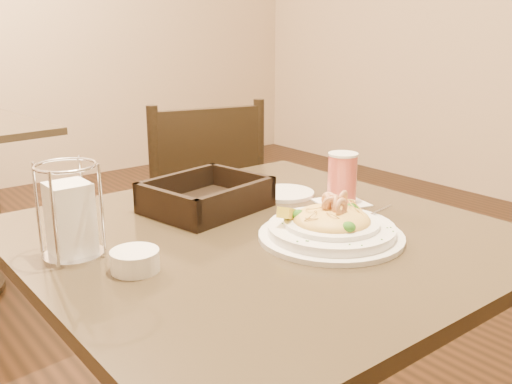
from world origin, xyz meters
TOP-DOWN VIEW (x-y plane):
  - main_table at (0.00, 0.00)m, footprint 0.90×0.90m
  - dining_chair_near at (0.36, 0.80)m, footprint 0.51×0.51m
  - pasta_bowl at (0.08, -0.11)m, footprint 0.32×0.28m
  - drink_glass at (0.27, 0.04)m, footprint 0.13×0.13m
  - bread_basket at (-0.01, 0.19)m, footprint 0.28×0.25m
  - napkin_caddy at (-0.34, 0.12)m, footprint 0.11×0.11m
  - side_plate at (0.21, 0.17)m, footprint 0.17×0.17m
  - butter_ramekin at (-0.29, -0.01)m, footprint 0.09×0.09m

SIDE VIEW (x-z plane):
  - dining_chair_near at x=0.36m, z-range 0.03..0.96m
  - main_table at x=0.00m, z-range 0.14..0.90m
  - side_plate at x=0.21m, z-range 0.76..0.77m
  - butter_ramekin at x=-0.29m, z-range 0.76..0.80m
  - bread_basket at x=-0.01m, z-range 0.75..0.82m
  - pasta_bowl at x=0.08m, z-range 0.74..0.84m
  - drink_glass at x=0.27m, z-range 0.76..0.88m
  - napkin_caddy at x=-0.34m, z-range 0.75..0.92m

